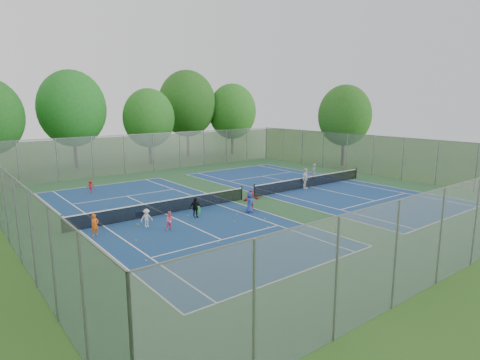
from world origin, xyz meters
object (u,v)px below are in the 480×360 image
ball_hopper (198,210)px  ball_crate (139,214)px  net_left (165,207)px  net_right (311,182)px  instructor (313,173)px

ball_hopper → ball_crate: bearing=151.5°
net_left → ball_hopper: net_left is taller
net_right → ball_hopper: bearing=-174.3°
ball_crate → instructor: bearing=3.0°
net_left → ball_hopper: (1.78, -1.21, -0.22)m
ball_hopper → net_right: bearing=5.7°
ball_hopper → instructor: bearing=10.9°
ball_hopper → instructor: instructor is taller
ball_crate → ball_hopper: (3.33, -1.81, 0.07)m
net_right → ball_crate: net_right is taller
net_left → instructor: 16.08m
net_left → net_right: 14.00m
net_left → ball_hopper: bearing=-34.2°
net_right → ball_crate: bearing=177.8°
ball_hopper → net_left: bearing=145.8°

